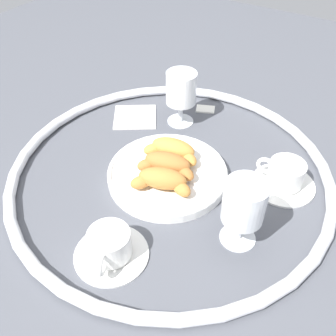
{
  "coord_description": "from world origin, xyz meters",
  "views": [
    {
      "loc": [
        -0.32,
        0.53,
        0.58
      ],
      "look_at": [
        -0.0,
        0.01,
        0.03
      ],
      "focal_mm": 40.64,
      "sensor_mm": 36.0,
      "label": 1
    }
  ],
  "objects_px": {
    "juice_glass_left": "(181,90)",
    "folded_napkin": "(135,116)",
    "pastry_plate": "(168,174)",
    "sugar_packet": "(205,108)",
    "croissant_large": "(172,149)",
    "croissant_extra": "(162,180)",
    "croissant_small": "(168,164)",
    "coffee_cup_far": "(285,176)",
    "coffee_cup_near": "(110,247)",
    "juice_glass_right": "(244,204)"
  },
  "relations": [
    {
      "from": "pastry_plate",
      "to": "croissant_extra",
      "type": "relative_size",
      "value": 2.02
    },
    {
      "from": "croissant_large",
      "to": "coffee_cup_near",
      "type": "distance_m",
      "value": 0.27
    },
    {
      "from": "coffee_cup_near",
      "to": "juice_glass_left",
      "type": "xyz_separation_m",
      "value": [
        0.1,
        -0.43,
        0.07
      ]
    },
    {
      "from": "pastry_plate",
      "to": "sugar_packet",
      "type": "bearing_deg",
      "value": -79.19
    },
    {
      "from": "juice_glass_right",
      "to": "croissant_large",
      "type": "bearing_deg",
      "value": -28.43
    },
    {
      "from": "pastry_plate",
      "to": "croissant_small",
      "type": "relative_size",
      "value": 1.97
    },
    {
      "from": "croissant_extra",
      "to": "juice_glass_left",
      "type": "xyz_separation_m",
      "value": [
        0.1,
        -0.25,
        0.05
      ]
    },
    {
      "from": "juice_glass_left",
      "to": "juice_glass_right",
      "type": "height_order",
      "value": "same"
    },
    {
      "from": "croissant_small",
      "to": "croissant_extra",
      "type": "distance_m",
      "value": 0.05
    },
    {
      "from": "juice_glass_left",
      "to": "juice_glass_right",
      "type": "distance_m",
      "value": 0.39
    },
    {
      "from": "juice_glass_left",
      "to": "folded_napkin",
      "type": "relative_size",
      "value": 1.27
    },
    {
      "from": "juice_glass_right",
      "to": "croissant_extra",
      "type": "bearing_deg",
      "value": -6.47
    },
    {
      "from": "pastry_plate",
      "to": "coffee_cup_far",
      "type": "xyz_separation_m",
      "value": [
        -0.22,
        -0.11,
        0.01
      ]
    },
    {
      "from": "coffee_cup_near",
      "to": "juice_glass_right",
      "type": "distance_m",
      "value": 0.25
    },
    {
      "from": "coffee_cup_far",
      "to": "juice_glass_left",
      "type": "relative_size",
      "value": 0.97
    },
    {
      "from": "croissant_large",
      "to": "coffee_cup_far",
      "type": "distance_m",
      "value": 0.25
    },
    {
      "from": "coffee_cup_far",
      "to": "folded_napkin",
      "type": "bearing_deg",
      "value": -5.8
    },
    {
      "from": "croissant_extra",
      "to": "juice_glass_right",
      "type": "distance_m",
      "value": 0.19
    },
    {
      "from": "pastry_plate",
      "to": "croissant_extra",
      "type": "bearing_deg",
      "value": 108.59
    },
    {
      "from": "croissant_extra",
      "to": "folded_napkin",
      "type": "height_order",
      "value": "croissant_extra"
    },
    {
      "from": "pastry_plate",
      "to": "coffee_cup_far",
      "type": "relative_size",
      "value": 1.93
    },
    {
      "from": "juice_glass_left",
      "to": "folded_napkin",
      "type": "xyz_separation_m",
      "value": [
        0.11,
        0.05,
        -0.09
      ]
    },
    {
      "from": "coffee_cup_near",
      "to": "coffee_cup_far",
      "type": "bearing_deg",
      "value": -121.02
    },
    {
      "from": "pastry_plate",
      "to": "croissant_small",
      "type": "distance_m",
      "value": 0.03
    },
    {
      "from": "croissant_small",
      "to": "juice_glass_left",
      "type": "xyz_separation_m",
      "value": [
        0.09,
        -0.2,
        0.05
      ]
    },
    {
      "from": "croissant_large",
      "to": "juice_glass_left",
      "type": "height_order",
      "value": "juice_glass_left"
    },
    {
      "from": "croissant_large",
      "to": "folded_napkin",
      "type": "distance_m",
      "value": 0.22
    },
    {
      "from": "croissant_small",
      "to": "coffee_cup_far",
      "type": "bearing_deg",
      "value": -152.78
    },
    {
      "from": "pastry_plate",
      "to": "juice_glass_left",
      "type": "xyz_separation_m",
      "value": [
        0.08,
        -0.2,
        0.08
      ]
    },
    {
      "from": "pastry_plate",
      "to": "croissant_large",
      "type": "xyz_separation_m",
      "value": [
        0.02,
        -0.04,
        0.03
      ]
    },
    {
      "from": "coffee_cup_near",
      "to": "coffee_cup_far",
      "type": "distance_m",
      "value": 0.39
    },
    {
      "from": "coffee_cup_far",
      "to": "croissant_extra",
      "type": "bearing_deg",
      "value": 38.16
    },
    {
      "from": "croissant_extra",
      "to": "juice_glass_right",
      "type": "height_order",
      "value": "juice_glass_right"
    },
    {
      "from": "croissant_extra",
      "to": "coffee_cup_far",
      "type": "distance_m",
      "value": 0.26
    },
    {
      "from": "coffee_cup_far",
      "to": "juice_glass_right",
      "type": "bearing_deg",
      "value": 82.23
    },
    {
      "from": "croissant_large",
      "to": "coffee_cup_far",
      "type": "bearing_deg",
      "value": -164.36
    },
    {
      "from": "croissant_large",
      "to": "sugar_packet",
      "type": "relative_size",
      "value": 2.71
    },
    {
      "from": "juice_glass_left",
      "to": "croissant_small",
      "type": "bearing_deg",
      "value": 112.78
    },
    {
      "from": "coffee_cup_far",
      "to": "juice_glass_left",
      "type": "height_order",
      "value": "juice_glass_left"
    },
    {
      "from": "pastry_plate",
      "to": "juice_glass_left",
      "type": "distance_m",
      "value": 0.23
    },
    {
      "from": "croissant_large",
      "to": "juice_glass_left",
      "type": "xyz_separation_m",
      "value": [
        0.07,
        -0.16,
        0.05
      ]
    },
    {
      "from": "croissant_small",
      "to": "folded_napkin",
      "type": "height_order",
      "value": "croissant_small"
    },
    {
      "from": "croissant_large",
      "to": "croissant_small",
      "type": "relative_size",
      "value": 1.02
    },
    {
      "from": "coffee_cup_far",
      "to": "juice_glass_right",
      "type": "distance_m",
      "value": 0.2
    },
    {
      "from": "sugar_packet",
      "to": "croissant_extra",
      "type": "bearing_deg",
      "value": 79.69
    },
    {
      "from": "coffee_cup_near",
      "to": "pastry_plate",
      "type": "bearing_deg",
      "value": -85.23
    },
    {
      "from": "coffee_cup_near",
      "to": "juice_glass_right",
      "type": "height_order",
      "value": "juice_glass_right"
    },
    {
      "from": "croissant_large",
      "to": "croissant_small",
      "type": "height_order",
      "value": "same"
    },
    {
      "from": "croissant_small",
      "to": "folded_napkin",
      "type": "xyz_separation_m",
      "value": [
        0.2,
        -0.16,
        -0.04
      ]
    },
    {
      "from": "croissant_extra",
      "to": "coffee_cup_far",
      "type": "relative_size",
      "value": 0.95
    }
  ]
}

